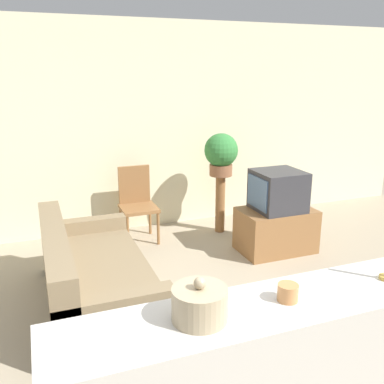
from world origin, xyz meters
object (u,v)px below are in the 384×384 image
at_px(couch, 93,279).
at_px(television, 278,191).
at_px(decorative_bowl, 200,304).
at_px(potted_plant, 221,153).
at_px(wooden_chair, 137,201).

xyz_separation_m(couch, television, (2.21, 0.51, 0.47)).
height_order(television, decorative_bowl, decorative_bowl).
bearing_deg(potted_plant, television, -66.70).
bearing_deg(wooden_chair, potted_plant, -6.99).
xyz_separation_m(couch, decorative_bowl, (0.23, -2.00, 0.81)).
relative_size(television, potted_plant, 1.00).
xyz_separation_m(couch, potted_plant, (1.86, 1.32, 0.79)).
height_order(potted_plant, decorative_bowl, potted_plant).
bearing_deg(decorative_bowl, couch, 96.61).
xyz_separation_m(television, potted_plant, (-0.35, 0.81, 0.32)).
height_order(wooden_chair, decorative_bowl, decorative_bowl).
height_order(couch, potted_plant, potted_plant).
xyz_separation_m(television, decorative_bowl, (-1.97, -2.51, 0.34)).
distance_m(television, decorative_bowl, 3.21).
height_order(couch, television, television).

